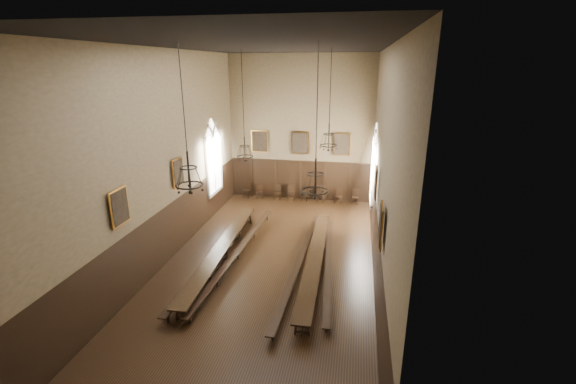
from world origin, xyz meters
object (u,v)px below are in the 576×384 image
(chair_7, at_px, (355,200))
(chair_3, at_px, (291,196))
(chair_0, at_px, (247,193))
(chandelier_back_left, at_px, (245,149))
(chair_4, at_px, (305,197))
(chair_5, at_px, (320,197))
(table_right, at_px, (315,264))
(table_left, at_px, (222,253))
(chandelier_front_right, at_px, (315,182))
(chandelier_back_right, at_px, (329,139))
(bench_right_inner, at_px, (299,263))
(bench_left_outer, at_px, (216,253))
(chair_2, at_px, (278,195))
(bench_right_outer, at_px, (328,263))
(chair_6, at_px, (338,199))
(bench_left_inner, at_px, (238,253))
(chair_1, at_px, (260,194))
(chandelier_front_left, at_px, (189,177))

(chair_7, bearing_deg, chair_3, -179.63)
(chair_0, distance_m, chandelier_back_left, 7.50)
(chair_4, distance_m, chair_5, 0.95)
(table_right, bearing_deg, chair_5, 94.33)
(table_left, distance_m, chandelier_front_right, 6.63)
(chandelier_back_right, bearing_deg, chair_0, 133.01)
(bench_right_inner, bearing_deg, bench_left_outer, 175.90)
(chair_7, bearing_deg, chair_4, 179.18)
(chair_0, xyz_separation_m, chair_2, (2.07, -0.01, -0.02))
(chandelier_back_right, bearing_deg, bench_right_outer, -81.72)
(chair_2, xyz_separation_m, chair_5, (2.79, -0.00, 0.02))
(bench_left_outer, bearing_deg, chair_6, 59.29)
(chandelier_back_left, bearing_deg, chair_2, 86.98)
(chair_5, bearing_deg, bench_left_inner, -112.44)
(table_left, height_order, chair_4, chair_4)
(chair_0, bearing_deg, chair_1, 10.07)
(chair_4, bearing_deg, table_right, -59.60)
(bench_right_inner, xyz_separation_m, chair_1, (-3.98, 8.67, -0.02))
(bench_left_outer, height_order, chair_5, chair_5)
(bench_left_inner, relative_size, chair_6, 11.25)
(chair_4, bearing_deg, bench_right_inner, -63.83)
(chair_2, relative_size, chandelier_back_left, 0.19)
(bench_left_outer, height_order, bench_right_outer, bench_left_outer)
(chair_0, relative_size, chair_2, 1.08)
(bench_left_inner, height_order, chair_7, chair_7)
(chandelier_back_left, distance_m, chandelier_front_left, 5.62)
(chair_6, bearing_deg, chair_3, -170.46)
(chair_2, height_order, chair_3, chair_3)
(bench_right_outer, bearing_deg, chair_0, 125.62)
(table_right, distance_m, chair_3, 9.07)
(bench_left_inner, relative_size, chandelier_front_right, 2.12)
(bench_left_outer, relative_size, chandelier_front_right, 2.11)
(chair_1, distance_m, chair_4, 3.03)
(bench_left_outer, bearing_deg, chair_0, 96.78)
(chair_2, xyz_separation_m, chandelier_front_right, (3.65, -11.18, 4.40))
(table_left, distance_m, chair_4, 9.00)
(chandelier_back_left, bearing_deg, chair_5, 62.40)
(chair_5, height_order, chandelier_front_left, chandelier_front_left)
(bench_left_outer, bearing_deg, bench_left_inner, 6.16)
(bench_right_inner, height_order, chair_0, chair_0)
(chair_1, relative_size, chair_3, 0.86)
(chair_4, bearing_deg, table_left, -86.39)
(chair_0, xyz_separation_m, chair_6, (6.00, -0.04, -0.03))
(chair_0, bearing_deg, bench_right_outer, -40.54)
(chair_7, bearing_deg, chandelier_back_left, -132.30)
(chandelier_front_right, bearing_deg, table_left, 149.59)
(table_right, distance_m, bench_right_outer, 0.64)
(bench_right_inner, relative_size, chair_0, 9.87)
(bench_right_inner, bearing_deg, chair_0, 119.07)
(chair_5, bearing_deg, chair_7, -3.78)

